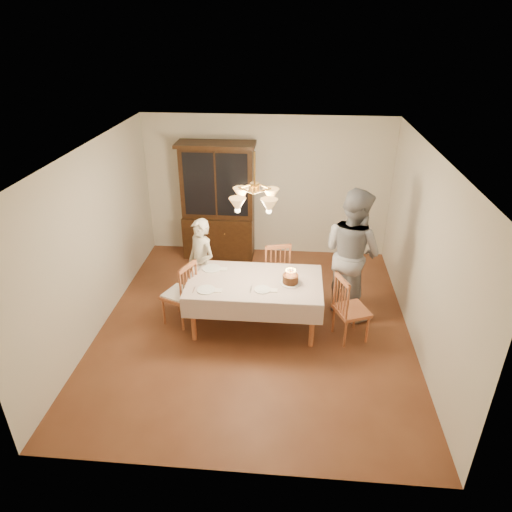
# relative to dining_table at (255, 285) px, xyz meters

# --- Properties ---
(ground) EXTENTS (5.00, 5.00, 0.00)m
(ground) POSITION_rel_dining_table_xyz_m (0.00, 0.00, -0.68)
(ground) COLOR #552A18
(ground) RESTS_ON ground
(room_shell) EXTENTS (5.00, 5.00, 5.00)m
(room_shell) POSITION_rel_dining_table_xyz_m (0.00, 0.00, 0.90)
(room_shell) COLOR white
(room_shell) RESTS_ON ground
(dining_table) EXTENTS (1.90, 1.10, 0.76)m
(dining_table) POSITION_rel_dining_table_xyz_m (0.00, 0.00, 0.00)
(dining_table) COLOR brown
(dining_table) RESTS_ON ground
(china_hutch) EXTENTS (1.38, 0.54, 2.16)m
(china_hutch) POSITION_rel_dining_table_xyz_m (-0.88, 2.25, 0.36)
(china_hutch) COLOR black
(china_hutch) RESTS_ON ground
(chair_far_side) EXTENTS (0.54, 0.52, 1.00)m
(chair_far_side) POSITION_rel_dining_table_xyz_m (0.25, 0.86, -0.24)
(chair_far_side) COLOR brown
(chair_far_side) RESTS_ON ground
(chair_left_end) EXTENTS (0.56, 0.57, 1.00)m
(chair_left_end) POSITION_rel_dining_table_xyz_m (-1.11, 0.01, -0.23)
(chair_left_end) COLOR brown
(chair_left_end) RESTS_ON ground
(chair_right_end) EXTENTS (0.56, 0.57, 1.00)m
(chair_right_end) POSITION_rel_dining_table_xyz_m (1.36, -0.18, -0.24)
(chair_right_end) COLOR brown
(chair_right_end) RESTS_ON ground
(elderly_woman) EXTENTS (0.63, 0.60, 1.45)m
(elderly_woman) POSITION_rel_dining_table_xyz_m (-0.86, 0.49, 0.04)
(elderly_woman) COLOR beige
(elderly_woman) RESTS_ON ground
(adult_in_grey) EXTENTS (1.20, 1.22, 1.98)m
(adult_in_grey) POSITION_rel_dining_table_xyz_m (1.39, 0.55, 0.31)
(adult_in_grey) COLOR slate
(adult_in_grey) RESTS_ON ground
(birthday_cake) EXTENTS (0.30, 0.30, 0.22)m
(birthday_cake) POSITION_rel_dining_table_xyz_m (0.50, -0.02, 0.14)
(birthday_cake) COLOR white
(birthday_cake) RESTS_ON dining_table
(place_setting_near_left) EXTENTS (0.40, 0.25, 0.02)m
(place_setting_near_left) POSITION_rel_dining_table_xyz_m (-0.63, -0.31, 0.08)
(place_setting_near_left) COLOR white
(place_setting_near_left) RESTS_ON dining_table
(place_setting_near_right) EXTENTS (0.37, 0.23, 0.02)m
(place_setting_near_right) POSITION_rel_dining_table_xyz_m (0.14, -0.24, 0.08)
(place_setting_near_right) COLOR white
(place_setting_near_right) RESTS_ON dining_table
(place_setting_far_left) EXTENTS (0.42, 0.27, 0.02)m
(place_setting_far_left) POSITION_rel_dining_table_xyz_m (-0.66, 0.29, 0.08)
(place_setting_far_left) COLOR white
(place_setting_far_left) RESTS_ON dining_table
(chandelier) EXTENTS (0.62, 0.62, 0.73)m
(chandelier) POSITION_rel_dining_table_xyz_m (-0.00, -0.00, 1.29)
(chandelier) COLOR #BF8C3F
(chandelier) RESTS_ON ground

